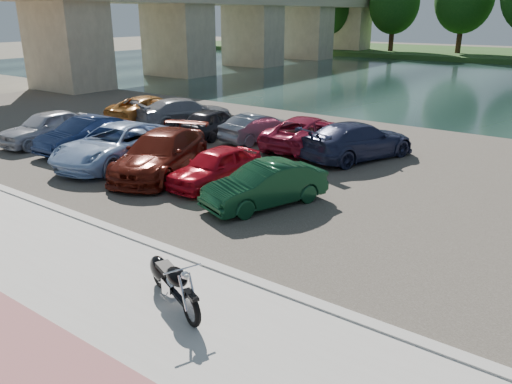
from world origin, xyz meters
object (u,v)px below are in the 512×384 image
(car_0, at_px, (47,127))
(car_1, at_px, (85,134))
(motorcycle, at_px, (170,280))
(car_2, at_px, (116,145))

(car_0, xyz_separation_m, car_1, (2.47, 0.22, -0.03))
(motorcycle, xyz_separation_m, car_1, (-11.61, 6.48, 0.19))
(motorcycle, relative_size, car_1, 0.52)
(car_0, bearing_deg, car_2, -2.58)
(car_1, bearing_deg, car_2, -13.37)
(motorcycle, height_order, car_1, car_1)
(car_1, xyz_separation_m, car_2, (2.67, -0.51, 0.06))
(car_1, relative_size, car_2, 0.78)
(car_0, height_order, car_2, car_2)
(car_2, bearing_deg, car_0, 168.60)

